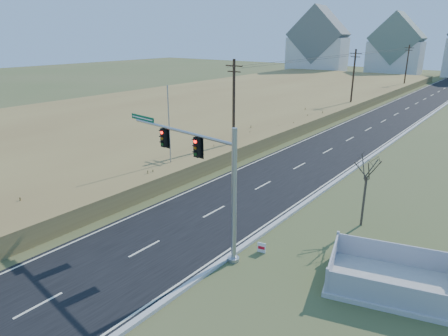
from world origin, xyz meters
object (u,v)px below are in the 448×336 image
open_sign (262,248)px  fence_enclosure (393,282)px  bare_tree (368,166)px  flagpole (170,142)px  traffic_signal_mast (208,174)px

open_sign → fence_enclosure: bearing=-2.7°
fence_enclosure → bare_tree: size_ratio=1.41×
flagpole → bare_tree: (15.28, 0.94, 0.84)m
open_sign → bare_tree: size_ratio=0.12×
fence_enclosure → open_sign: (-6.45, -1.09, 0.03)m
open_sign → bare_tree: (3.08, 6.46, 3.50)m
fence_enclosure → flagpole: 19.35m
fence_enclosure → open_sign: size_ratio=11.72×
traffic_signal_mast → fence_enclosure: bearing=22.1°
fence_enclosure → bare_tree: (-3.37, 5.38, 3.54)m
traffic_signal_mast → open_sign: 4.95m
flagpole → open_sign: bearing=-24.3°
open_sign → bare_tree: 7.97m
traffic_signal_mast → bare_tree: 9.64m
open_sign → flagpole: bearing=143.4°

